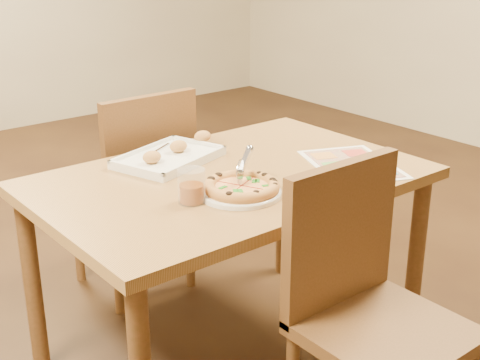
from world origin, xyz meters
TOP-DOWN VIEW (x-y plane):
  - dining_table at (0.00, 0.00)m, footprint 1.30×0.85m
  - chair_near at (0.00, -0.60)m, footprint 0.42×0.42m
  - chair_far at (-0.00, 0.60)m, footprint 0.42×0.42m
  - plate at (-0.09, -0.17)m, footprint 0.31×0.31m
  - pizza at (-0.08, -0.17)m, footprint 0.24×0.24m
  - pizza_cutter at (-0.05, -0.13)m, footprint 0.13×0.10m
  - appetizer_tray at (-0.08, 0.25)m, footprint 0.44×0.35m
  - glass_tumbler at (-0.24, -0.12)m, footprint 0.08×0.08m
  - menu at (0.40, -0.19)m, footprint 0.40×0.46m

SIDE VIEW (x-z plane):
  - chair_near at x=0.00m, z-range 0.33..0.80m
  - chair_far at x=0.00m, z-range 0.33..0.80m
  - dining_table at x=0.00m, z-range 0.27..0.99m
  - menu at x=0.40m, z-range 0.72..0.72m
  - plate at x=-0.09m, z-range 0.72..0.73m
  - appetizer_tray at x=-0.08m, z-range 0.70..0.77m
  - pizza at x=-0.08m, z-range 0.73..0.76m
  - glass_tumbler at x=-0.24m, z-range 0.71..0.82m
  - pizza_cutter at x=-0.05m, z-range 0.76..0.85m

